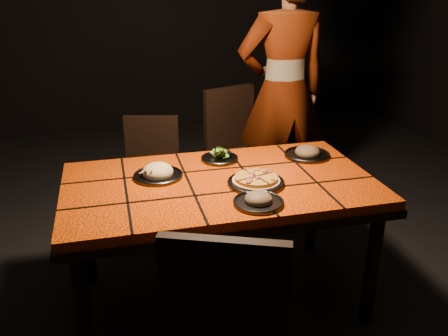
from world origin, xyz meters
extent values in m
cube|color=black|center=(0.00, 0.00, -0.02)|extent=(6.00, 7.00, 0.04)
cube|color=#FA4F07|center=(0.00, 0.00, 0.72)|extent=(1.60, 0.90, 0.05)
cube|color=black|center=(0.00, 0.00, 0.68)|extent=(1.62, 0.92, 0.04)
cylinder|color=black|center=(-0.72, -0.37, 0.33)|extent=(0.07, 0.07, 0.66)
cylinder|color=black|center=(0.72, -0.37, 0.33)|extent=(0.07, 0.07, 0.66)
cylinder|color=black|center=(-0.72, 0.37, 0.33)|extent=(0.07, 0.07, 0.66)
cylinder|color=black|center=(0.72, 0.37, 0.33)|extent=(0.07, 0.07, 0.66)
cube|color=black|center=(-0.14, -0.75, 0.47)|extent=(0.57, 0.57, 0.04)
cube|color=black|center=(-0.21, -0.93, 0.73)|extent=(0.42, 0.20, 0.48)
cylinder|color=black|center=(-0.23, -0.52, 0.22)|extent=(0.04, 0.04, 0.45)
cube|color=black|center=(-0.29, 0.83, 0.41)|extent=(0.46, 0.46, 0.04)
cube|color=black|center=(-0.25, 0.99, 0.63)|extent=(0.38, 0.13, 0.42)
cylinder|color=black|center=(-0.48, 0.72, 0.19)|extent=(0.03, 0.03, 0.39)
cylinder|color=black|center=(-0.18, 0.64, 0.19)|extent=(0.03, 0.03, 0.39)
cylinder|color=black|center=(-0.40, 1.01, 0.19)|extent=(0.03, 0.03, 0.39)
cylinder|color=black|center=(-0.11, 0.94, 0.19)|extent=(0.03, 0.03, 0.39)
cube|color=black|center=(0.43, 0.99, 0.47)|extent=(0.56, 0.56, 0.04)
cube|color=black|center=(0.36, 1.18, 0.73)|extent=(0.42, 0.19, 0.48)
cylinder|color=black|center=(0.33, 0.76, 0.22)|extent=(0.04, 0.04, 0.45)
cylinder|color=black|center=(0.66, 0.89, 0.22)|extent=(0.04, 0.04, 0.45)
cylinder|color=black|center=(0.20, 1.10, 0.22)|extent=(0.04, 0.04, 0.45)
cylinder|color=black|center=(0.53, 1.22, 0.22)|extent=(0.04, 0.04, 0.45)
imported|color=brown|center=(0.71, 0.97, 0.95)|extent=(0.72, 0.50, 1.91)
cylinder|color=#37383D|center=(0.17, -0.09, 0.76)|extent=(0.29, 0.29, 0.01)
torus|color=#37383D|center=(0.17, -0.09, 0.76)|extent=(0.29, 0.29, 0.01)
cylinder|color=tan|center=(0.17, -0.09, 0.77)|extent=(0.31, 0.31, 0.01)
cylinder|color=gold|center=(0.17, -0.09, 0.78)|extent=(0.27, 0.27, 0.02)
cylinder|color=#37383D|center=(-0.31, 0.12, 0.76)|extent=(0.26, 0.26, 0.01)
torus|color=#37383D|center=(-0.31, 0.12, 0.76)|extent=(0.26, 0.26, 0.01)
ellipsoid|color=#F6E8A2|center=(-0.31, 0.12, 0.78)|extent=(0.16, 0.16, 0.09)
cylinder|color=#37383D|center=(0.07, 0.28, 0.76)|extent=(0.21, 0.21, 0.01)
torus|color=#37383D|center=(0.07, 0.28, 0.76)|extent=(0.22, 0.22, 0.01)
cylinder|color=#37383D|center=(0.11, -0.31, 0.76)|extent=(0.24, 0.24, 0.01)
torus|color=#37383D|center=(0.11, -0.31, 0.76)|extent=(0.24, 0.24, 0.01)
ellipsoid|color=brown|center=(0.11, -0.31, 0.78)|extent=(0.14, 0.14, 0.08)
cylinder|color=#37383D|center=(0.58, 0.22, 0.76)|extent=(0.27, 0.27, 0.01)
torus|color=#37383D|center=(0.58, 0.22, 0.76)|extent=(0.27, 0.27, 0.01)
ellipsoid|color=brown|center=(0.58, 0.22, 0.78)|extent=(0.16, 0.16, 0.09)
camera|label=1|loc=(-0.53, -2.19, 1.74)|focal=38.00mm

